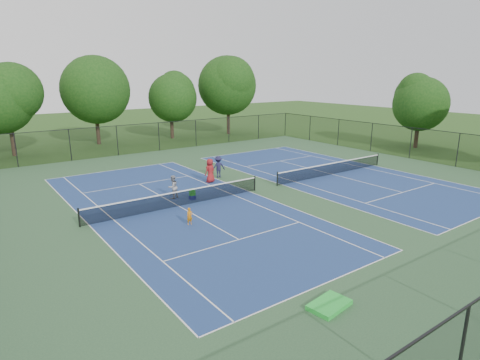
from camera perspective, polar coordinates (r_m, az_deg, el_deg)
ground at (r=28.94m, az=3.74°, el=-1.17°), size 140.00×140.00×0.00m
court_pad at (r=28.94m, az=3.74°, el=-1.16°), size 36.00×36.00×0.01m
tennis_court_left at (r=25.23m, az=-8.67°, el=-3.52°), size 12.00×23.83×1.07m
tennis_court_right at (r=33.67m, az=12.99°, el=0.94°), size 12.00×23.83×1.07m
perimeter_fence at (r=28.54m, az=3.79°, el=1.92°), size 36.08×36.08×3.02m
tree_back_a at (r=45.71m, az=-30.32°, el=10.45°), size 6.80×6.80×9.15m
tree_back_b at (r=49.39m, az=-20.07°, el=12.39°), size 7.60×7.60×10.03m
tree_back_c at (r=51.75m, az=-9.85°, el=11.89°), size 6.00×6.00×8.40m
tree_back_d at (r=54.86m, az=-1.71°, el=13.65°), size 7.80×7.80×10.37m
tree_side_f at (r=48.44m, az=24.30°, el=10.35°), size 5.80×5.80×8.12m
child_player at (r=22.04m, az=-7.18°, el=-5.14°), size 0.35×0.23×0.97m
instructor at (r=26.72m, az=-9.53°, el=-0.98°), size 0.89×0.78×1.55m
bystander_b at (r=31.74m, az=-3.11°, el=1.89°), size 1.22×0.84×1.73m
bystander_c at (r=30.31m, az=-4.27°, el=1.34°), size 1.00×0.77×1.83m
ball_crate at (r=26.47m, az=-6.78°, el=-2.48°), size 0.42×0.33×0.28m
ball_hopper at (r=26.36m, az=-6.80°, el=-1.74°), size 0.36×0.29×0.44m
green_tarp at (r=15.13m, az=12.58°, el=-16.94°), size 1.64×1.17×0.17m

